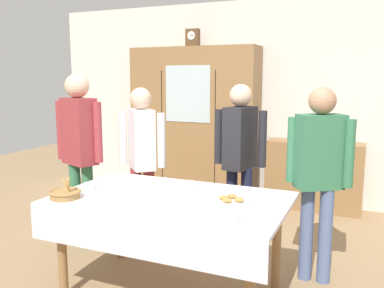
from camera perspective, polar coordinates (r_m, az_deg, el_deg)
name	(u,v)px	position (r m, az deg, el deg)	size (l,w,h in m)	color
ground_plane	(182,281)	(3.63, -1.32, -18.35)	(12.00, 12.00, 0.00)	#997A56
back_wall	(263,102)	(5.74, 9.83, 5.77)	(6.40, 0.10, 2.70)	silver
dining_table	(169,211)	(3.17, -3.18, -9.21)	(1.75, 1.07, 0.78)	olive
wall_cabinet	(194,123)	(5.77, 0.32, 2.87)	(1.78, 0.46, 2.09)	olive
mantel_clock	(193,38)	(5.77, 0.10, 14.43)	(0.18, 0.11, 0.24)	brown
bookshelf_low	(313,176)	(5.50, 16.43, -4.23)	(1.19, 0.35, 0.87)	olive
book_stack	(315,138)	(5.42, 16.66, 0.77)	(0.17, 0.23, 0.09)	#2D5184
tea_cup_mid_left	(190,185)	(3.39, -0.32, -5.71)	(0.13, 0.13, 0.06)	white
tea_cup_front_edge	(167,187)	(3.34, -3.49, -5.98)	(0.13, 0.13, 0.06)	silver
tea_cup_far_right	(233,219)	(2.63, 5.68, -10.21)	(0.13, 0.13, 0.06)	silver
tea_cup_back_edge	(89,187)	(3.45, -14.03, -5.75)	(0.13, 0.13, 0.06)	white
bread_basket	(65,194)	(3.27, -17.12, -6.58)	(0.24, 0.24, 0.16)	#9E7542
pastry_plate	(231,200)	(3.05, 5.45, -7.77)	(0.28, 0.28, 0.05)	white
spoon_mid_left	(125,185)	(3.55, -9.19, -5.58)	(0.12, 0.02, 0.01)	silver
spoon_far_left	(168,204)	(2.99, -3.33, -8.28)	(0.12, 0.02, 0.01)	silver
spoon_back_edge	(149,180)	(3.67, -5.92, -5.00)	(0.12, 0.02, 0.01)	silver
person_by_cabinet	(319,166)	(3.47, 17.14, -2.94)	(0.52, 0.36, 1.61)	slate
person_beside_shelf	(240,150)	(4.04, 6.62, -0.80)	(0.52, 0.39, 1.62)	#191E38
person_behind_table_right	(79,143)	(4.13, -15.28, 0.11)	(0.52, 0.31, 1.71)	#33704C
person_behind_table_left	(142,151)	(4.12, -6.94, -0.95)	(0.52, 0.40, 1.58)	#933338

